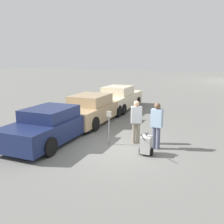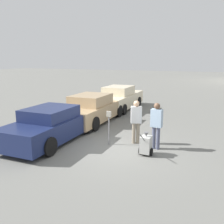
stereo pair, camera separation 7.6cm
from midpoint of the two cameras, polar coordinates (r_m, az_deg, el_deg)
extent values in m
plane|color=slate|center=(9.70, 0.83, -8.26)|extent=(120.00, 120.00, 0.00)
cube|color=#19234C|center=(10.72, -13.00, -3.31)|extent=(1.97, 4.95, 0.78)
cube|color=#19234C|center=(10.42, -13.79, -0.26)|extent=(1.68, 2.10, 0.47)
cylinder|color=black|center=(12.49, -12.31, -2.19)|extent=(0.19, 0.70, 0.69)
cylinder|color=black|center=(11.57, -4.86, -3.10)|extent=(0.19, 0.70, 0.69)
cylinder|color=black|center=(10.25, -22.09, -5.99)|extent=(0.19, 0.70, 0.69)
cylinder|color=black|center=(9.10, -13.81, -7.70)|extent=(0.19, 0.70, 0.69)
cube|color=tan|center=(13.54, -4.28, 0.20)|extent=(2.01, 5.13, 0.78)
cube|color=tan|center=(13.24, -4.72, 2.81)|extent=(1.72, 2.17, 0.53)
cylinder|color=black|center=(15.38, -4.70, 0.75)|extent=(0.19, 0.70, 0.70)
cylinder|color=black|center=(14.63, 1.79, 0.20)|extent=(0.19, 0.70, 0.70)
cylinder|color=black|center=(12.73, -11.23, -1.86)|extent=(0.19, 0.70, 0.70)
cylinder|color=black|center=(11.82, -3.70, -2.74)|extent=(0.19, 0.70, 0.70)
cube|color=beige|center=(16.97, 1.87, 2.72)|extent=(1.94, 5.09, 0.83)
cube|color=beige|center=(16.68, 1.64, 4.95)|extent=(1.66, 2.16, 0.54)
cylinder|color=black|center=(18.78, 1.00, 2.81)|extent=(0.19, 0.65, 0.65)
cylinder|color=black|center=(18.20, 6.27, 2.44)|extent=(0.19, 0.65, 0.65)
cylinder|color=black|center=(15.95, -3.17, 1.11)|extent=(0.19, 0.65, 0.65)
cylinder|color=black|center=(15.27, 2.92, 0.61)|extent=(0.19, 0.65, 0.65)
cylinder|color=slate|center=(9.94, -0.50, -4.28)|extent=(0.05, 0.05, 1.14)
cube|color=gray|center=(9.77, -0.50, -0.46)|extent=(0.18, 0.09, 0.22)
cylinder|color=gray|center=(10.17, 6.16, -4.82)|extent=(0.14, 0.14, 0.85)
cylinder|color=gray|center=(10.15, 5.20, -4.83)|extent=(0.14, 0.14, 0.85)
cube|color=silver|center=(9.97, 5.77, -0.62)|extent=(0.47, 0.37, 0.67)
sphere|color=tan|center=(9.88, 5.83, 1.93)|extent=(0.23, 0.23, 0.23)
cylinder|color=#515670|center=(9.63, 10.69, -5.92)|extent=(0.14, 0.14, 0.86)
cylinder|color=#515670|center=(9.68, 9.74, -5.78)|extent=(0.14, 0.14, 0.86)
cube|color=#99B2CC|center=(9.44, 10.39, -1.39)|extent=(0.44, 0.26, 0.68)
sphere|color=brown|center=(9.35, 10.50, 1.34)|extent=(0.23, 0.23, 0.23)
cube|color=#B2B2AD|center=(9.02, 8.00, -7.39)|extent=(0.36, 0.44, 0.60)
cone|color=#59595B|center=(8.90, 8.07, -5.08)|extent=(0.18, 0.18, 0.16)
cylinder|color=#4C4C4C|center=(8.46, 7.21, -5.83)|extent=(0.03, 0.59, 0.43)
cylinder|color=black|center=(9.16, 6.67, -8.67)|extent=(0.05, 0.28, 0.28)
cylinder|color=black|center=(9.05, 9.25, -9.00)|extent=(0.05, 0.28, 0.28)
camera|label=1|loc=(0.04, -89.80, 0.04)|focal=40.00mm
camera|label=2|loc=(0.04, 90.20, -0.04)|focal=40.00mm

